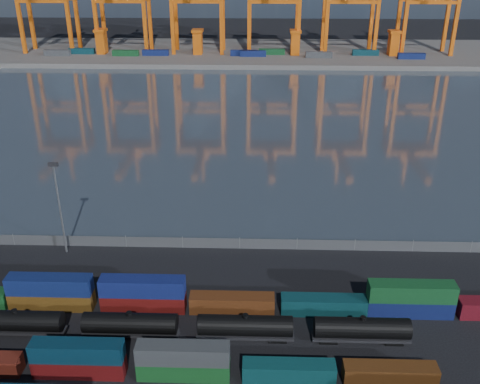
{
  "coord_description": "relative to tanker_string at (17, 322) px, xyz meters",
  "views": [
    {
      "loc": [
        2.64,
        -52.75,
        48.41
      ],
      "look_at": [
        0.0,
        30.0,
        10.0
      ],
      "focal_mm": 40.0,
      "sensor_mm": 36.0,
      "label": 1
    }
  ],
  "objects": [
    {
      "name": "waterfront_fence",
      "position": [
        29.48,
        23.6,
        -1.01
      ],
      "size": [
        160.12,
        0.12,
        2.2
      ],
      "color": "#595B5E",
      "rests_on": "ground"
    },
    {
      "name": "yard_light_mast",
      "position": [
        -0.52,
        21.6,
        7.28
      ],
      "size": [
        1.6,
        0.4,
        16.6
      ],
      "color": "slate",
      "rests_on": "ground"
    },
    {
      "name": "ground",
      "position": [
        29.48,
        -4.4,
        -2.02
      ],
      "size": [
        700.0,
        700.0,
        0.0
      ],
      "primitive_type": "plane",
      "color": "black",
      "rests_on": "ground"
    },
    {
      "name": "straddle_carriers",
      "position": [
        26.98,
        195.6,
        5.8
      ],
      "size": [
        140.0,
        7.0,
        11.1
      ],
      "color": "orange",
      "rests_on": "far_quay"
    },
    {
      "name": "tanker_string",
      "position": [
        0.0,
        0.0,
        0.0
      ],
      "size": [
        106.08,
        2.81,
        4.02
      ],
      "color": "black",
      "rests_on": "ground"
    },
    {
      "name": "container_row_mid",
      "position": [
        30.96,
        -7.18,
        -0.38
      ],
      "size": [
        140.65,
        2.3,
        4.91
      ],
      "color": "#3A3D3F",
      "rests_on": "ground"
    },
    {
      "name": "container_row_north",
      "position": [
        17.6,
        6.02,
        -0.13
      ],
      "size": [
        142.0,
        2.49,
        5.3
      ],
      "color": "navy",
      "rests_on": "ground"
    },
    {
      "name": "harbor_water",
      "position": [
        29.48,
        100.6,
        -2.01
      ],
      "size": [
        700.0,
        700.0,
        0.0
      ],
      "primitive_type": "plane",
      "color": "#333E49",
      "rests_on": "ground"
    },
    {
      "name": "quay_containers",
      "position": [
        18.48,
        191.07,
        1.28
      ],
      "size": [
        172.58,
        10.99,
        2.6
      ],
      "color": "navy",
      "rests_on": "far_quay"
    },
    {
      "name": "far_quay",
      "position": [
        29.48,
        205.6,
        -1.02
      ],
      "size": [
        700.0,
        70.0,
        2.0
      ],
      "primitive_type": "cube",
      "color": "#514F4C",
      "rests_on": "ground"
    }
  ]
}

